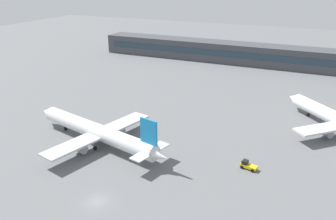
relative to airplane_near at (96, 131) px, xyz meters
The scene contains 4 objects.
ground_plane 25.05m from the airplane_near, 56.18° to the left, with size 400.00×400.00×0.00m, color slate.
terminal_building 96.11m from the airplane_near, 81.73° to the left, with size 139.00×12.13×9.00m.
airplane_near is the anchor object (origin of this frame).
baggage_tug_yellow 36.45m from the airplane_near, ahead, with size 3.83×2.41×1.75m.
Camera 1 is at (34.03, -43.30, 39.14)m, focal length 37.50 mm.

